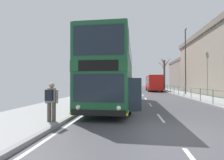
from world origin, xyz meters
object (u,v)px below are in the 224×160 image
(bare_tree_far_00, at_px, (164,74))
(background_building_00, at_px, (188,74))
(pedestrian_with_backpack, at_px, (51,99))
(double_decker_bus_main, at_px, (114,74))
(street_lamp_far_side, at_px, (185,57))
(background_bus_far_lane, at_px, (153,83))

(bare_tree_far_00, bearing_deg, background_building_00, 57.84)
(pedestrian_with_backpack, height_order, background_building_00, background_building_00)
(double_decker_bus_main, height_order, pedestrian_with_backpack, double_decker_bus_main)
(pedestrian_with_backpack, bearing_deg, bare_tree_far_00, 71.76)
(double_decker_bus_main, xyz_separation_m, street_lamp_far_side, (8.48, 10.95, 2.87))
(double_decker_bus_main, bearing_deg, background_bus_far_lane, 75.74)
(background_bus_far_lane, bearing_deg, bare_tree_far_00, 47.12)
(background_bus_far_lane, xyz_separation_m, pedestrian_with_backpack, (-7.38, -27.69, -0.61))
(background_bus_far_lane, height_order, pedestrian_with_backpack, background_bus_far_lane)
(background_bus_far_lane, height_order, background_building_00, background_building_00)
(street_lamp_far_side, xyz_separation_m, background_building_00, (9.56, 29.22, -0.97))
(street_lamp_far_side, distance_m, bare_tree_far_00, 13.64)
(background_bus_far_lane, bearing_deg, street_lamp_far_side, -74.28)
(background_bus_far_lane, distance_m, pedestrian_with_backpack, 28.67)
(double_decker_bus_main, relative_size, background_bus_far_lane, 1.16)
(bare_tree_far_00, bearing_deg, pedestrian_with_backpack, -108.24)
(background_building_00, bearing_deg, double_decker_bus_main, -114.19)
(double_decker_bus_main, xyz_separation_m, background_building_00, (18.04, 40.17, 1.89))
(double_decker_bus_main, height_order, background_bus_far_lane, double_decker_bus_main)
(background_bus_far_lane, xyz_separation_m, street_lamp_far_side, (2.99, -10.63, 3.54))
(street_lamp_far_side, bearing_deg, bare_tree_far_00, 91.24)
(street_lamp_far_side, bearing_deg, background_bus_far_lane, 105.72)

